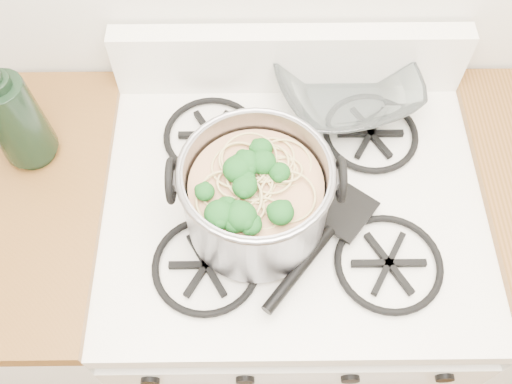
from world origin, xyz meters
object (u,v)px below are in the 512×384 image
stock_pot (256,197)px  glass_bowl (344,90)px  spatula (346,209)px  gas_range (284,285)px  bottle (10,109)px

stock_pot → glass_bowl: size_ratio=2.52×
spatula → glass_bowl: size_ratio=2.58×
gas_range → spatula: (0.10, -0.04, 0.50)m
stock_pot → gas_range: bearing=37.1°
stock_pot → glass_bowl: bearing=57.7°
stock_pot → spatula: (0.17, 0.01, -0.07)m
spatula → gas_range: bearing=-165.9°
gas_range → bottle: (-0.53, 0.11, 0.63)m
gas_range → spatula: 0.51m
spatula → bottle: bearing=-155.1°
gas_range → bottle: bearing=168.8°
spatula → glass_bowl: 0.30m
gas_range → glass_bowl: size_ratio=7.70×
stock_pot → spatula: stock_pot is taller
spatula → bottle: 0.66m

